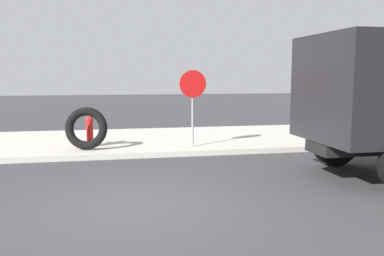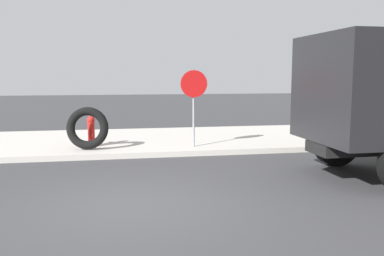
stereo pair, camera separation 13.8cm
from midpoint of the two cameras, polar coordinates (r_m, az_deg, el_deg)
The scene contains 5 objects.
ground_plane at distance 7.08m, azimuth -7.47°, elevation -10.64°, with size 80.00×80.00×0.00m, color #38383A.
sidewalk_curb at distance 13.40m, azimuth -9.02°, elevation -1.80°, with size 36.00×5.00×0.15m, color #BCB7AD.
fire_hydrant at distance 12.19m, azimuth -13.40°, elevation -0.26°, with size 0.22×0.50×0.86m.
loose_tire at distance 11.60m, azimuth -13.87°, elevation -0.02°, with size 1.16×1.16×0.23m, color black.
stop_sign at distance 11.64m, azimuth 0.59°, elevation 4.72°, with size 0.76×0.08×2.16m.
Camera 2 is at (-0.27, -6.75, 2.18)m, focal length 38.74 mm.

